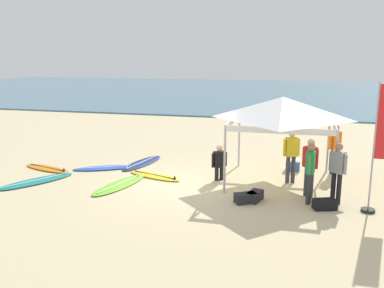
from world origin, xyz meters
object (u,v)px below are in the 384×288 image
object	(u,v)px
surfboard_lime	(120,184)
person_grey	(337,169)
gear_bag_near_tent	(255,196)
surfboard_yellow	(155,176)
person_orange	(335,146)
surfboard_navy	(142,163)
surfboard_orange	(47,168)
cooler_box	(293,165)
gear_bag_on_sand	(325,204)
surfboard_blue	(105,168)
person_green	(310,169)
person_red	(310,164)
person_yellow	(291,153)
surfboard_teal	(36,181)
person_black	(219,161)
canopy_tent	(283,108)
banner_flag	(378,154)
gear_bag_by_pole	(246,198)

from	to	relation	value
surfboard_lime	person_grey	size ratio (longest dim) A/B	1.51
surfboard_lime	gear_bag_near_tent	size ratio (longest dim) A/B	4.31
surfboard_yellow	person_orange	xyz separation A→B (m)	(5.87, 1.89, 0.95)
surfboard_navy	person_orange	xyz separation A→B (m)	(6.89, 0.40, 0.95)
surfboard_orange	cooler_box	size ratio (longest dim) A/B	4.36
person_orange	gear_bag_on_sand	size ratio (longest dim) A/B	2.85
gear_bag_on_sand	surfboard_orange	bearing A→B (deg)	169.93
surfboard_blue	cooler_box	world-z (taller)	cooler_box
surfboard_yellow	cooler_box	world-z (taller)	cooler_box
surfboard_yellow	person_green	size ratio (longest dim) A/B	1.25
surfboard_lime	person_red	xyz separation A→B (m)	(5.74, 0.39, 0.95)
surfboard_yellow	person_grey	distance (m)	5.90
person_orange	surfboard_navy	bearing A→B (deg)	-176.66
surfboard_lime	person_yellow	size ratio (longest dim) A/B	1.51
surfboard_blue	surfboard_navy	distance (m)	1.44
surfboard_teal	person_yellow	world-z (taller)	person_yellow
surfboard_navy	person_yellow	world-z (taller)	person_yellow
surfboard_blue	gear_bag_on_sand	bearing A→B (deg)	-16.68
gear_bag_near_tent	person_black	bearing A→B (deg)	127.95
surfboard_blue	person_black	distance (m)	4.31
person_orange	person_grey	xyz separation A→B (m)	(-0.17, -3.04, 0.00)
surfboard_blue	person_orange	bearing A→B (deg)	9.85
surfboard_teal	surfboard_lime	bearing A→B (deg)	6.89
person_black	person_orange	bearing A→B (deg)	24.86
canopy_tent	cooler_box	size ratio (longest dim) A/B	6.44
surfboard_lime	surfboard_teal	distance (m)	2.80
surfboard_lime	surfboard_blue	size ratio (longest dim) A/B	1.16
person_grey	surfboard_orange	bearing A→B (deg)	173.56
surfboard_blue	surfboard_navy	xyz separation A→B (m)	(1.06, 0.98, -0.00)
surfboard_blue	surfboard_orange	size ratio (longest dim) A/B	1.02
surfboard_lime	person_yellow	xyz separation A→B (m)	(5.20, 1.62, 0.95)
person_red	banner_flag	bearing A→B (deg)	-27.93
canopy_tent	person_orange	size ratio (longest dim) A/B	1.88
surfboard_yellow	person_black	bearing A→B (deg)	4.54
surfboard_lime	person_orange	world-z (taller)	person_orange
person_orange	person_grey	distance (m)	3.05
surfboard_yellow	gear_bag_near_tent	distance (m)	3.83
person_red	surfboard_lime	bearing A→B (deg)	-176.08
canopy_tent	surfboard_teal	size ratio (longest dim) A/B	1.25
surfboard_teal	gear_bag_by_pole	bearing A→B (deg)	-2.08
gear_bag_by_pole	banner_flag	bearing A→B (deg)	1.94
surfboard_blue	banner_flag	size ratio (longest dim) A/B	0.66
surfboard_orange	surfboard_yellow	xyz separation A→B (m)	(4.04, 0.06, 0.00)
surfboard_orange	person_orange	size ratio (longest dim) A/B	1.27
gear_bag_on_sand	cooler_box	world-z (taller)	cooler_box
canopy_tent	banner_flag	bearing A→B (deg)	-40.74
surfboard_orange	person_red	xyz separation A→B (m)	(9.02, -0.72, 0.95)
surfboard_teal	person_orange	distance (m)	10.04
surfboard_lime	person_green	world-z (taller)	person_green
surfboard_yellow	cooler_box	xyz separation A→B (m)	(4.50, 1.93, 0.16)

